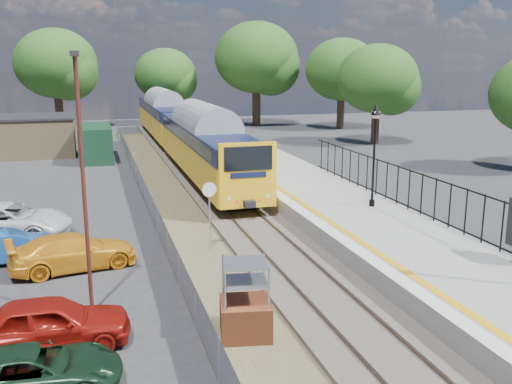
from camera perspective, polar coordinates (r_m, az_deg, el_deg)
name	(u,v)px	position (r m, az deg, el deg)	size (l,w,h in m)	color
ground	(310,286)	(19.26, 5.46, -9.32)	(120.00, 120.00, 0.00)	#2D2D30
track_bed	(229,212)	(27.88, -2.73, -2.05)	(5.90, 80.00, 0.29)	#473F38
platform	(331,207)	(27.69, 7.53, -1.48)	(5.00, 70.00, 0.90)	gray
platform_edge	(291,200)	(26.84, 3.52, -0.85)	(0.90, 70.00, 0.01)	silver
victorian_lamp_north	(375,131)	(25.70, 11.83, 5.98)	(0.44, 0.44, 4.60)	black
palisade_fence	(446,203)	(23.59, 18.49, -1.09)	(0.12, 26.00, 2.00)	black
wire_fence	(147,197)	(29.42, -10.88, -0.45)	(0.06, 52.00, 1.20)	#999EA3
outbuilding	(36,137)	(48.29, -21.10, 5.17)	(10.80, 10.10, 3.12)	#9F845A
tree_line	(172,69)	(59.11, -8.43, 12.08)	(56.80, 43.80, 11.88)	#332319
train	(180,126)	(45.59, -7.64, 6.54)	(2.82, 40.83, 3.51)	yellow
brick_plinth	(245,301)	(15.45, -1.07, -10.85)	(1.55, 1.55, 2.15)	brown
speed_sign	(209,205)	(21.94, -4.68, -1.30)	(0.56, 0.11, 2.80)	#999EA3
carpark_lamp	(83,171)	(16.72, -16.95, 2.05)	(0.25, 0.50, 7.55)	#4C2019
car_green	(33,371)	(14.16, -21.38, -16.37)	(1.79, 3.89, 1.08)	black
car_red	(50,323)	(15.95, -19.93, -12.22)	(1.63, 4.06, 1.38)	maroon
car_blue	(9,246)	(23.02, -23.45, -5.01)	(1.29, 3.69, 1.21)	#1B4DA4
car_yellow	(73,252)	(21.45, -17.80, -5.72)	(1.80, 4.44, 1.29)	orange
car_white	(7,221)	(26.20, -23.66, -2.66)	(2.44, 5.28, 1.47)	white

